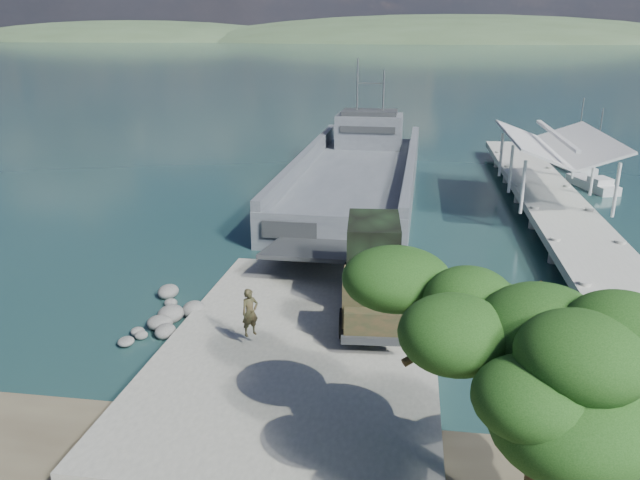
# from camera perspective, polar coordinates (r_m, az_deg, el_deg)

# --- Properties ---
(ground) EXTENTS (1400.00, 1400.00, 0.00)m
(ground) POSITION_cam_1_polar(r_m,az_deg,el_deg) (25.18, -1.19, -8.81)
(ground) COLOR #1B4040
(ground) RESTS_ON ground
(boat_ramp) EXTENTS (10.00, 18.00, 0.50)m
(boat_ramp) POSITION_cam_1_polar(r_m,az_deg,el_deg) (24.19, -1.59, -9.38)
(boat_ramp) COLOR gray
(boat_ramp) RESTS_ON ground
(shoreline_rocks) EXTENTS (3.20, 5.60, 0.90)m
(shoreline_rocks) POSITION_cam_1_polar(r_m,az_deg,el_deg) (27.21, -14.10, -7.20)
(shoreline_rocks) COLOR #535451
(shoreline_rocks) RESTS_ON ground
(distant_headlands) EXTENTS (1000.00, 240.00, 48.00)m
(distant_headlands) POSITION_cam_1_polar(r_m,az_deg,el_deg) (583.94, 13.43, 17.23)
(distant_headlands) COLOR #3A4F31
(distant_headlands) RESTS_ON ground
(pier) EXTENTS (6.40, 44.00, 6.10)m
(pier) POSITION_cam_1_polar(r_m,az_deg,el_deg) (43.00, 20.54, 4.07)
(pier) COLOR #9B9B92
(pier) RESTS_ON ground
(landing_craft) EXTENTS (9.18, 33.73, 9.96)m
(landing_craft) POSITION_cam_1_polar(r_m,az_deg,el_deg) (47.04, 3.37, 5.46)
(landing_craft) COLOR #494F56
(landing_craft) RESTS_ON ground
(military_truck) EXTENTS (2.90, 7.68, 3.49)m
(military_truck) POSITION_cam_1_polar(r_m,az_deg,el_deg) (25.73, 4.88, -2.77)
(military_truck) COLOR black
(military_truck) RESTS_ON boat_ramp
(soldier) EXTENTS (0.78, 0.77, 1.82)m
(soldier) POSITION_cam_1_polar(r_m,az_deg,el_deg) (23.29, -6.38, -7.46)
(soldier) COLOR #202E19
(soldier) RESTS_ON boat_ramp
(sailboat_near) EXTENTS (2.97, 5.34, 6.25)m
(sailboat_near) POSITION_cam_1_polar(r_m,az_deg,el_deg) (52.04, 23.72, 4.65)
(sailboat_near) COLOR silver
(sailboat_near) RESTS_ON ground
(sailboat_far) EXTENTS (2.60, 5.43, 6.36)m
(sailboat_far) POSITION_cam_1_polar(r_m,az_deg,el_deg) (58.20, 22.33, 6.20)
(sailboat_far) COLOR silver
(sailboat_far) RESTS_ON ground
(overhang_tree) EXTENTS (7.54, 6.95, 6.85)m
(overhang_tree) POSITION_cam_1_polar(r_m,az_deg,el_deg) (14.20, 18.48, -8.10)
(overhang_tree) COLOR black
(overhang_tree) RESTS_ON ground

